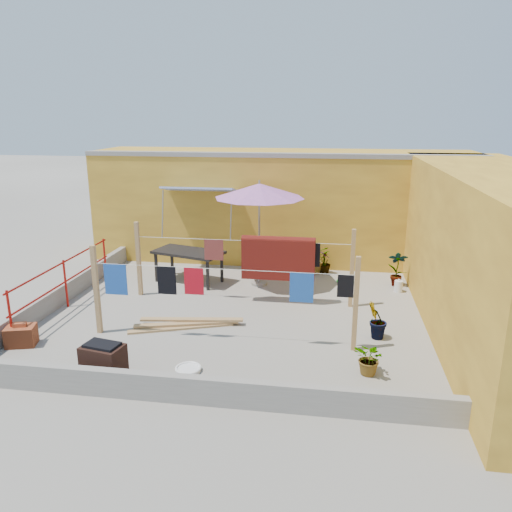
# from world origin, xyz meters

# --- Properties ---
(ground) EXTENTS (80.00, 80.00, 0.00)m
(ground) POSITION_xyz_m (0.00, 0.00, 0.00)
(ground) COLOR #9E998E
(ground) RESTS_ON ground
(wall_back) EXTENTS (11.00, 3.27, 3.21)m
(wall_back) POSITION_xyz_m (0.50, 4.69, 1.61)
(wall_back) COLOR gold
(wall_back) RESTS_ON ground
(wall_right) EXTENTS (2.40, 9.00, 3.20)m
(wall_right) POSITION_xyz_m (5.20, 0.00, 1.60)
(wall_right) COLOR gold
(wall_right) RESTS_ON ground
(parapet_front) EXTENTS (8.30, 0.16, 0.44)m
(parapet_front) POSITION_xyz_m (0.00, -3.58, 0.22)
(parapet_front) COLOR gray
(parapet_front) RESTS_ON ground
(parapet_left) EXTENTS (0.16, 7.30, 0.44)m
(parapet_left) POSITION_xyz_m (-4.08, 0.00, 0.22)
(parapet_left) COLOR gray
(parapet_left) RESTS_ON ground
(red_railing) EXTENTS (0.05, 4.20, 1.10)m
(red_railing) POSITION_xyz_m (-3.85, -0.20, 0.72)
(red_railing) COLOR #A61610
(red_railing) RESTS_ON ground
(clothesline_rig) EXTENTS (5.09, 2.35, 1.80)m
(clothesline_rig) POSITION_xyz_m (0.66, 0.54, 1.03)
(clothesline_rig) COLOR tan
(clothesline_rig) RESTS_ON ground
(patio_umbrella) EXTENTS (2.77, 2.77, 2.68)m
(patio_umbrella) POSITION_xyz_m (0.23, 1.98, 2.40)
(patio_umbrella) COLOR gray
(patio_umbrella) RESTS_ON ground
(outdoor_table) EXTENTS (1.95, 1.36, 0.83)m
(outdoor_table) POSITION_xyz_m (-1.61, 1.93, 0.75)
(outdoor_table) COLOR black
(outdoor_table) RESTS_ON ground
(brick_stack) EXTENTS (0.61, 0.51, 0.46)m
(brick_stack) POSITION_xyz_m (-3.70, -2.17, 0.20)
(brick_stack) COLOR #9B4423
(brick_stack) RESTS_ON ground
(lumber_pile) EXTENTS (2.25, 0.93, 0.14)m
(lumber_pile) POSITION_xyz_m (-0.86, -0.88, 0.07)
(lumber_pile) COLOR tan
(lumber_pile) RESTS_ON ground
(brazier) EXTENTS (0.74, 0.56, 0.60)m
(brazier) POSITION_xyz_m (-1.64, -3.04, 0.29)
(brazier) COLOR black
(brazier) RESTS_ON ground
(white_basin) EXTENTS (0.45, 0.45, 0.08)m
(white_basin) POSITION_xyz_m (-0.31, -2.66, 0.04)
(white_basin) COLOR silver
(white_basin) RESTS_ON ground
(water_jug_a) EXTENTS (0.22, 0.22, 0.35)m
(water_jug_a) POSITION_xyz_m (2.43, 1.43, 0.15)
(water_jug_a) COLOR silver
(water_jug_a) RESTS_ON ground
(water_jug_b) EXTENTS (0.21, 0.21, 0.32)m
(water_jug_b) POSITION_xyz_m (3.70, 1.96, 0.14)
(water_jug_b) COLOR silver
(water_jug_b) RESTS_ON ground
(green_hose) EXTENTS (0.46, 0.46, 0.07)m
(green_hose) POSITION_xyz_m (2.42, 2.52, 0.03)
(green_hose) COLOR #176B19
(green_hose) RESTS_ON ground
(plant_back_a) EXTENTS (0.83, 0.76, 0.79)m
(plant_back_a) POSITION_xyz_m (1.62, 3.20, 0.39)
(plant_back_a) COLOR #205B1A
(plant_back_a) RESTS_ON ground
(plant_back_b) EXTENTS (0.45, 0.45, 0.62)m
(plant_back_b) POSITION_xyz_m (1.85, 3.20, 0.31)
(plant_back_b) COLOR #205B1A
(plant_back_b) RESTS_ON ground
(plant_right_a) EXTENTS (0.52, 0.38, 0.92)m
(plant_right_a) POSITION_xyz_m (3.70, 2.42, 0.46)
(plant_right_a) COLOR #205B1A
(plant_right_a) RESTS_ON ground
(plant_right_b) EXTENTS (0.54, 0.53, 0.76)m
(plant_right_b) POSITION_xyz_m (2.95, -0.86, 0.38)
(plant_right_b) COLOR #205B1A
(plant_right_b) RESTS_ON ground
(plant_right_c) EXTENTS (0.69, 0.68, 0.58)m
(plant_right_c) POSITION_xyz_m (2.74, -2.30, 0.29)
(plant_right_c) COLOR #205B1A
(plant_right_c) RESTS_ON ground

